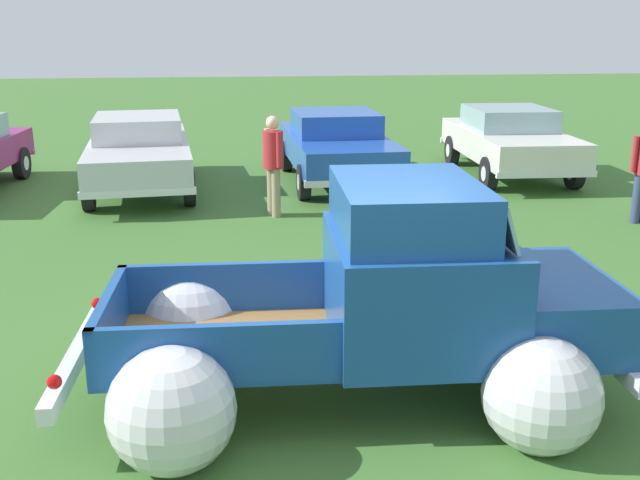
{
  "coord_description": "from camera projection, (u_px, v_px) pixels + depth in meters",
  "views": [
    {
      "loc": [
        -0.88,
        -5.82,
        3.17
      ],
      "look_at": [
        0.0,
        1.48,
        1.0
      ],
      "focal_mm": 41.61,
      "sensor_mm": 36.0,
      "label": 1
    }
  ],
  "objects": [
    {
      "name": "ground_plane",
      "position": [
        340.0,
        396.0,
        6.54
      ],
      "size": [
        80.0,
        80.0,
        0.0
      ],
      "primitive_type": "plane",
      "color": "#3D6B2D"
    },
    {
      "name": "vintage_pickup_truck",
      "position": [
        386.0,
        314.0,
        6.36
      ],
      "size": [
        4.68,
        2.87,
        1.96
      ],
      "rotation": [
        0.0,
        0.0,
        -0.03
      ],
      "color": "black",
      "rests_on": "ground"
    },
    {
      "name": "show_car_3",
      "position": [
        509.0,
        139.0,
        15.73
      ],
      "size": [
        2.05,
        4.39,
        1.43
      ],
      "rotation": [
        0.0,
        0.0,
        -1.6
      ],
      "color": "black",
      "rests_on": "ground"
    },
    {
      "name": "show_car_1",
      "position": [
        139.0,
        150.0,
        14.35
      ],
      "size": [
        2.34,
        4.87,
        1.43
      ],
      "rotation": [
        0.0,
        0.0,
        -1.48
      ],
      "color": "black",
      "rests_on": "ground"
    },
    {
      "name": "show_car_2",
      "position": [
        336.0,
        144.0,
        15.04
      ],
      "size": [
        2.08,
        4.48,
        1.43
      ],
      "rotation": [
        0.0,
        0.0,
        -1.53
      ],
      "color": "black",
      "rests_on": "ground"
    },
    {
      "name": "spectator_0",
      "position": [
        273.0,
        160.0,
        12.34
      ],
      "size": [
        0.45,
        0.52,
        1.69
      ],
      "rotation": [
        0.0,
        0.0,
        3.55
      ],
      "color": "gray",
      "rests_on": "ground"
    }
  ]
}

